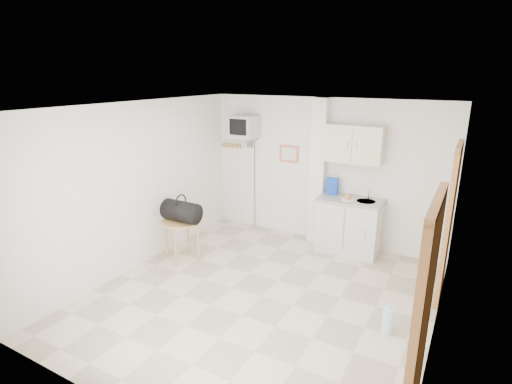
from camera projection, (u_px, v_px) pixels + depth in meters
The scene contains 7 objects.
ground at pixel (261, 297), 5.35m from camera, with size 4.50×4.50×0.00m, color beige.
room_envelope at pixel (282, 187), 4.87m from camera, with size 4.24×4.54×2.55m.
kitchenette at pixel (350, 205), 6.53m from camera, with size 1.03×0.58×2.10m.
crt_television at pixel (244, 128), 7.16m from camera, with size 0.44×0.45×2.15m.
round_table at pixel (181, 226), 6.29m from camera, with size 0.62×0.62×0.66m.
duffel_bag at pixel (181, 211), 6.17m from camera, with size 0.60×0.34×0.44m.
water_bottle at pixel (388, 320), 4.56m from camera, with size 0.12×0.12×0.37m.
Camera 1 is at (2.24, -4.16, 2.88)m, focal length 28.00 mm.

